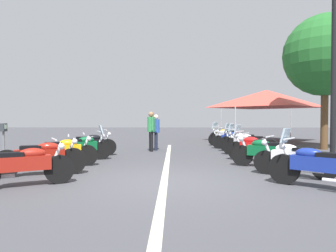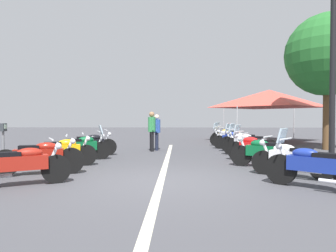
{
  "view_description": "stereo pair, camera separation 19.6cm",
  "coord_description": "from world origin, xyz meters",
  "px_view_note": "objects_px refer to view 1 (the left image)",
  "views": [
    {
      "loc": [
        -6.75,
        -0.21,
        1.43
      ],
      "look_at": [
        4.7,
        0.0,
        1.13
      ],
      "focal_mm": 32.23,
      "sensor_mm": 36.0,
      "label": 1
    },
    {
      "loc": [
        -6.75,
        -0.41,
        1.43
      ],
      "look_at": [
        4.7,
        0.0,
        1.13
      ],
      "focal_mm": 32.23,
      "sensor_mm": 36.0,
      "label": 2
    }
  ],
  "objects_px": {
    "motorcycle_left_row_2": "(62,151)",
    "motorcycle_left_row_3": "(82,147)",
    "motorcycle_right_row_8": "(227,136)",
    "motorcycle_right_row_6": "(233,139)",
    "motorcycle_right_row_2": "(266,152)",
    "street_lamp_twin_globe": "(334,39)",
    "motorcycle_right_row_0": "(316,165)",
    "motorcycle_right_row_5": "(242,141)",
    "bystander_1": "(151,128)",
    "event_tent": "(267,99)",
    "bystander_2": "(156,130)",
    "motorcycle_right_row_4": "(249,143)",
    "motorcycle_right_row_1": "(293,159)",
    "motorcycle_left_row_0": "(24,165)",
    "motorcycle_right_row_7": "(226,137)",
    "motorcycle_left_row_4": "(90,144)",
    "roadside_tree_0": "(325,56)",
    "motorcycle_left_row_1": "(41,157)",
    "motorcycle_right_row_3": "(255,147)"
  },
  "relations": [
    {
      "from": "motorcycle_right_row_2",
      "to": "motorcycle_right_row_3",
      "type": "height_order",
      "value": "motorcycle_right_row_3"
    },
    {
      "from": "motorcycle_left_row_2",
      "to": "motorcycle_left_row_3",
      "type": "xyz_separation_m",
      "value": [
        1.36,
        -0.16,
        0.01
      ]
    },
    {
      "from": "motorcycle_left_row_1",
      "to": "motorcycle_right_row_3",
      "type": "distance_m",
      "value": 6.52
    },
    {
      "from": "motorcycle_right_row_2",
      "to": "event_tent",
      "type": "distance_m",
      "value": 10.93
    },
    {
      "from": "motorcycle_right_row_5",
      "to": "motorcycle_right_row_7",
      "type": "bearing_deg",
      "value": -53.43
    },
    {
      "from": "bystander_1",
      "to": "motorcycle_left_row_0",
      "type": "bearing_deg",
      "value": 54.45
    },
    {
      "from": "bystander_2",
      "to": "roadside_tree_0",
      "type": "distance_m",
      "value": 8.39
    },
    {
      "from": "motorcycle_left_row_2",
      "to": "motorcycle_right_row_1",
      "type": "xyz_separation_m",
      "value": [
        -1.41,
        -6.19,
        -0.01
      ]
    },
    {
      "from": "motorcycle_left_row_1",
      "to": "motorcycle_left_row_3",
      "type": "distance_m",
      "value": 2.73
    },
    {
      "from": "motorcycle_right_row_8",
      "to": "motorcycle_right_row_6",
      "type": "bearing_deg",
      "value": 121.55
    },
    {
      "from": "motorcycle_right_row_6",
      "to": "street_lamp_twin_globe",
      "type": "bearing_deg",
      "value": 128.39
    },
    {
      "from": "motorcycle_left_row_4",
      "to": "motorcycle_right_row_1",
      "type": "height_order",
      "value": "motorcycle_left_row_4"
    },
    {
      "from": "motorcycle_left_row_2",
      "to": "motorcycle_right_row_5",
      "type": "relative_size",
      "value": 1.1
    },
    {
      "from": "roadside_tree_0",
      "to": "bystander_1",
      "type": "bearing_deg",
      "value": 96.73
    },
    {
      "from": "motorcycle_left_row_0",
      "to": "motorcycle_right_row_0",
      "type": "relative_size",
      "value": 1.13
    },
    {
      "from": "motorcycle_right_row_7",
      "to": "bystander_1",
      "type": "relative_size",
      "value": 0.99
    },
    {
      "from": "motorcycle_right_row_6",
      "to": "motorcycle_left_row_3",
      "type": "bearing_deg",
      "value": 59.31
    },
    {
      "from": "motorcycle_left_row_4",
      "to": "bystander_2",
      "type": "bearing_deg",
      "value": 19.35
    },
    {
      "from": "motorcycle_left_row_1",
      "to": "motorcycle_right_row_8",
      "type": "xyz_separation_m",
      "value": [
        9.27,
        -6.24,
        0.0
      ]
    },
    {
      "from": "motorcycle_left_row_1",
      "to": "motorcycle_left_row_4",
      "type": "xyz_separation_m",
      "value": [
        3.9,
        -0.11,
        -0.01
      ]
    },
    {
      "from": "motorcycle_left_row_0",
      "to": "motorcycle_right_row_7",
      "type": "relative_size",
      "value": 1.09
    },
    {
      "from": "motorcycle_left_row_3",
      "to": "motorcycle_right_row_0",
      "type": "height_order",
      "value": "motorcycle_right_row_0"
    },
    {
      "from": "motorcycle_right_row_1",
      "to": "motorcycle_right_row_5",
      "type": "xyz_separation_m",
      "value": [
        5.39,
        0.03,
        0.02
      ]
    },
    {
      "from": "motorcycle_left_row_1",
      "to": "motorcycle_left_row_4",
      "type": "relative_size",
      "value": 1.08
    },
    {
      "from": "motorcycle_right_row_2",
      "to": "street_lamp_twin_globe",
      "type": "height_order",
      "value": "street_lamp_twin_globe"
    },
    {
      "from": "bystander_1",
      "to": "event_tent",
      "type": "xyz_separation_m",
      "value": [
        6.01,
        -6.79,
        1.64
      ]
    },
    {
      "from": "motorcycle_left_row_1",
      "to": "bystander_1",
      "type": "height_order",
      "value": "bystander_1"
    },
    {
      "from": "motorcycle_right_row_6",
      "to": "bystander_1",
      "type": "xyz_separation_m",
      "value": [
        -0.97,
        3.7,
        0.55
      ]
    },
    {
      "from": "motorcycle_right_row_6",
      "to": "street_lamp_twin_globe",
      "type": "xyz_separation_m",
      "value": [
        -6.21,
        -1.32,
        2.97
      ]
    },
    {
      "from": "bystander_1",
      "to": "event_tent",
      "type": "distance_m",
      "value": 9.22
    },
    {
      "from": "motorcycle_left_row_1",
      "to": "motorcycle_left_row_3",
      "type": "relative_size",
      "value": 1.1
    },
    {
      "from": "motorcycle_right_row_4",
      "to": "motorcycle_left_row_1",
      "type": "bearing_deg",
      "value": 67.72
    },
    {
      "from": "motorcycle_left_row_2",
      "to": "motorcycle_right_row_2",
      "type": "relative_size",
      "value": 1.08
    },
    {
      "from": "roadside_tree_0",
      "to": "motorcycle_left_row_2",
      "type": "bearing_deg",
      "value": 116.65
    },
    {
      "from": "motorcycle_right_row_2",
      "to": "motorcycle_right_row_6",
      "type": "relative_size",
      "value": 1.0
    },
    {
      "from": "roadside_tree_0",
      "to": "motorcycle_right_row_2",
      "type": "bearing_deg",
      "value": 140.76
    },
    {
      "from": "street_lamp_twin_globe",
      "to": "bystander_2",
      "type": "relative_size",
      "value": 3.16
    },
    {
      "from": "motorcycle_left_row_0",
      "to": "motorcycle_right_row_5",
      "type": "xyz_separation_m",
      "value": [
        6.58,
        -5.99,
        0.02
      ]
    },
    {
      "from": "motorcycle_right_row_1",
      "to": "bystander_2",
      "type": "height_order",
      "value": "bystander_2"
    },
    {
      "from": "motorcycle_right_row_6",
      "to": "street_lamp_twin_globe",
      "type": "height_order",
      "value": "street_lamp_twin_globe"
    },
    {
      "from": "motorcycle_right_row_8",
      "to": "bystander_2",
      "type": "distance_m",
      "value": 5.0
    },
    {
      "from": "motorcycle_right_row_6",
      "to": "event_tent",
      "type": "relative_size",
      "value": 0.34
    },
    {
      "from": "street_lamp_twin_globe",
      "to": "bystander_1",
      "type": "height_order",
      "value": "street_lamp_twin_globe"
    },
    {
      "from": "motorcycle_right_row_2",
      "to": "bystander_1",
      "type": "relative_size",
      "value": 1.09
    },
    {
      "from": "motorcycle_right_row_1",
      "to": "bystander_2",
      "type": "distance_m",
      "value": 7.08
    },
    {
      "from": "motorcycle_right_row_5",
      "to": "motorcycle_right_row_8",
      "type": "distance_m",
      "value": 3.92
    },
    {
      "from": "bystander_2",
      "to": "motorcycle_right_row_4",
      "type": "bearing_deg",
      "value": 152.0
    },
    {
      "from": "roadside_tree_0",
      "to": "motorcycle_right_row_5",
      "type": "bearing_deg",
      "value": 105.52
    },
    {
      "from": "motorcycle_left_row_0",
      "to": "motorcycle_left_row_4",
      "type": "distance_m",
      "value": 5.13
    },
    {
      "from": "motorcycle_right_row_3",
      "to": "motorcycle_right_row_4",
      "type": "height_order",
      "value": "motorcycle_right_row_4"
    }
  ]
}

